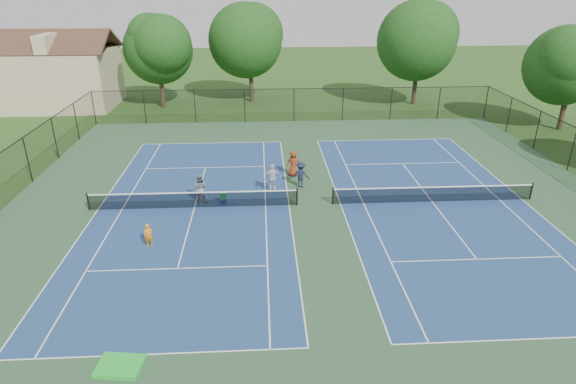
{
  "coord_description": "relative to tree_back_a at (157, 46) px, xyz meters",
  "views": [
    {
      "loc": [
        -3.01,
        -25.28,
        12.16
      ],
      "look_at": [
        -1.63,
        -1.0,
        1.3
      ],
      "focal_mm": 30.0,
      "sensor_mm": 36.0,
      "label": 1
    }
  ],
  "objects": [
    {
      "name": "court_pad",
      "position": [
        13.0,
        -24.0,
        -6.03
      ],
      "size": [
        36.0,
        36.0,
        0.01
      ],
      "primitive_type": "cube",
      "color": "#2B4D2F",
      "rests_on": "ground"
    },
    {
      "name": "instructor",
      "position": [
        6.31,
        -23.2,
        -5.15
      ],
      "size": [
        1.01,
        0.88,
        1.77
      ],
      "primitive_type": "imported",
      "rotation": [
        0.0,
        0.0,
        2.86
      ],
      "color": "gray",
      "rests_on": "ground"
    },
    {
      "name": "tennis_court_right",
      "position": [
        20.0,
        -24.0,
        -5.94
      ],
      "size": [
        12.0,
        23.83,
        1.07
      ],
      "color": "navy",
      "rests_on": "ground"
    },
    {
      "name": "tennis_court_left",
      "position": [
        6.0,
        -24.0,
        -5.94
      ],
      "size": [
        12.0,
        23.83,
        1.07
      ],
      "color": "navy",
      "rests_on": "ground"
    },
    {
      "name": "child_player",
      "position": [
        4.33,
        -28.28,
        -5.43
      ],
      "size": [
        0.51,
        0.41,
        1.21
      ],
      "primitive_type": "imported",
      "rotation": [
        0.0,
        0.0,
        0.31
      ],
      "color": "orange",
      "rests_on": "ground"
    },
    {
      "name": "clapboard_house",
      "position": [
        -10.0,
        1.0,
        -2.95
      ],
      "size": [
        10.8,
        8.1,
        7.65
      ],
      "color": "tan",
      "rests_on": "ground"
    },
    {
      "name": "ground",
      "position": [
        13.0,
        -24.0,
        -6.04
      ],
      "size": [
        140.0,
        140.0,
        0.0
      ],
      "primitive_type": "plane",
      "color": "#234716",
      "rests_on": "ground"
    },
    {
      "name": "tree_back_a",
      "position": [
        0.0,
        0.0,
        0.0
      ],
      "size": [
        6.8,
        6.8,
        9.15
      ],
      "color": "#2D2116",
      "rests_on": "ground"
    },
    {
      "name": "tree_side_e",
      "position": [
        36.0,
        -10.0,
        -0.23
      ],
      "size": [
        6.6,
        6.6,
        8.87
      ],
      "color": "#2D2116",
      "rests_on": "ground"
    },
    {
      "name": "green_tarp",
      "position": [
        4.98,
        -36.48,
        -5.95
      ],
      "size": [
        1.64,
        1.29,
        0.17
      ],
      "primitive_type": "cube",
      "rotation": [
        0.0,
        0.0,
        -0.13
      ],
      "color": "green",
      "rests_on": "ground"
    },
    {
      "name": "ball_crate",
      "position": [
        7.64,
        -23.55,
        -5.89
      ],
      "size": [
        0.4,
        0.34,
        0.31
      ],
      "primitive_type": "cube",
      "rotation": [
        0.0,
        0.0,
        -0.17
      ],
      "color": "navy",
      "rests_on": "ground"
    },
    {
      "name": "tree_back_b",
      "position": [
        9.0,
        2.0,
        0.56
      ],
      "size": [
        7.6,
        7.6,
        10.03
      ],
      "color": "#2D2116",
      "rests_on": "ground"
    },
    {
      "name": "perimeter_fence",
      "position": [
        13.0,
        -24.0,
        -4.44
      ],
      "size": [
        36.08,
        36.08,
        3.02
      ],
      "color": "black",
      "rests_on": "ground"
    },
    {
      "name": "tree_back_d",
      "position": [
        26.0,
        0.0,
        0.79
      ],
      "size": [
        7.8,
        7.8,
        10.37
      ],
      "color": "#2D2116",
      "rests_on": "ground"
    },
    {
      "name": "bystander_c",
      "position": [
        12.04,
        -19.44,
        -5.15
      ],
      "size": [
        0.88,
        0.59,
        1.77
      ],
      "primitive_type": "imported",
      "rotation": [
        0.0,
        0.0,
        3.11
      ],
      "color": "maroon",
      "rests_on": "ground"
    },
    {
      "name": "ball_hopper",
      "position": [
        7.64,
        -23.55,
        -5.55
      ],
      "size": [
        0.35,
        0.28,
        0.37
      ],
      "primitive_type": "cube",
      "rotation": [
        0.0,
        0.0,
        -0.03
      ],
      "color": "green",
      "rests_on": "ball_crate"
    },
    {
      "name": "bystander_a",
      "position": [
        10.58,
        -22.05,
        -5.11
      ],
      "size": [
        1.17,
        0.71,
        1.86
      ],
      "primitive_type": "imported",
      "rotation": [
        0.0,
        0.0,
        3.39
      ],
      "color": "silver",
      "rests_on": "ground"
    },
    {
      "name": "bystander_b",
      "position": [
        12.39,
        -21.35,
        -5.19
      ],
      "size": [
        1.24,
        0.96,
        1.69
      ],
      "primitive_type": "imported",
      "rotation": [
        0.0,
        0.0,
        2.8
      ],
      "color": "#182036",
      "rests_on": "ground"
    }
  ]
}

